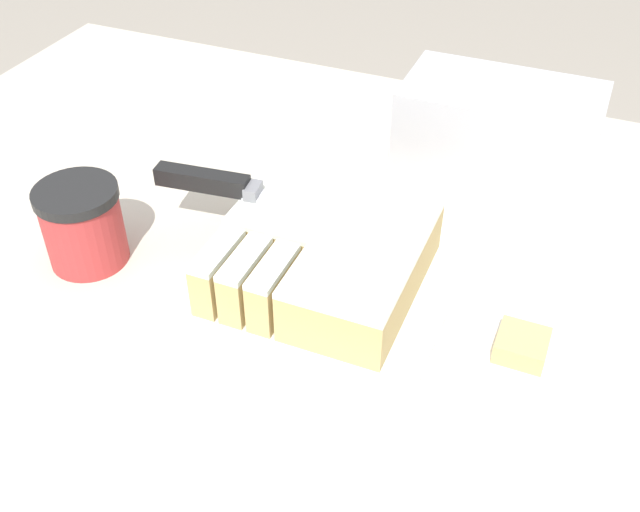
# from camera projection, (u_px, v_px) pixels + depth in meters

# --- Properties ---
(countertop) EXTENTS (1.40, 1.10, 0.91)m
(countertop) POSITION_uv_depth(u_px,v_px,m) (308.00, 510.00, 1.14)
(countertop) COLOR beige
(countertop) RESTS_ON ground_plane
(cake_board) EXTENTS (0.30, 0.30, 0.01)m
(cake_board) POSITION_uv_depth(u_px,v_px,m) (320.00, 280.00, 0.86)
(cake_board) COLOR white
(cake_board) RESTS_ON countertop
(cake) EXTENTS (0.22, 0.22, 0.07)m
(cake) POSITION_uv_depth(u_px,v_px,m) (323.00, 255.00, 0.84)
(cake) COLOR tan
(cake) RESTS_ON cake_board
(knife) EXTENTS (0.31, 0.06, 0.02)m
(knife) POSITION_uv_depth(u_px,v_px,m) (229.00, 186.00, 0.87)
(knife) COLOR silver
(knife) RESTS_ON cake
(coffee_cup) EXTENTS (0.10, 0.10, 0.10)m
(coffee_cup) POSITION_uv_depth(u_px,v_px,m) (83.00, 225.00, 0.87)
(coffee_cup) COLOR #B23333
(coffee_cup) RESTS_ON countertop
(paper_napkin) EXTENTS (0.13, 0.13, 0.01)m
(paper_napkin) POSITION_uv_depth(u_px,v_px,m) (519.00, 355.00, 0.77)
(paper_napkin) COLOR white
(paper_napkin) RESTS_ON countertop
(brownie) EXTENTS (0.05, 0.05, 0.02)m
(brownie) POSITION_uv_depth(u_px,v_px,m) (522.00, 345.00, 0.76)
(brownie) COLOR tan
(brownie) RESTS_ON paper_napkin
(storage_box) EXTENTS (0.26, 0.15, 0.13)m
(storage_box) POSITION_uv_depth(u_px,v_px,m) (498.00, 132.00, 1.00)
(storage_box) COLOR #B2B2B7
(storage_box) RESTS_ON countertop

